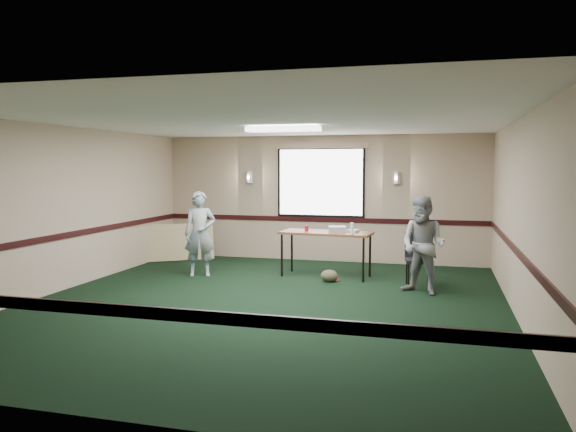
% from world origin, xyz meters
% --- Properties ---
extents(ground, '(8.00, 8.00, 0.00)m').
position_xyz_m(ground, '(0.00, 0.00, 0.00)').
color(ground, black).
rests_on(ground, ground).
extents(room_shell, '(8.00, 8.02, 8.00)m').
position_xyz_m(room_shell, '(0.00, 2.12, 1.58)').
color(room_shell, '#C4A68E').
rests_on(room_shell, ground).
extents(folding_table, '(1.73, 0.83, 0.84)m').
position_xyz_m(folding_table, '(0.46, 2.27, 0.78)').
color(folding_table, '#573419').
rests_on(folding_table, ground).
extents(projector, '(0.36, 0.33, 0.10)m').
position_xyz_m(projector, '(0.67, 2.31, 0.89)').
color(projector, '#9A9BA3').
rests_on(projector, folding_table).
extents(game_console, '(0.22, 0.20, 0.05)m').
position_xyz_m(game_console, '(0.95, 2.36, 0.86)').
color(game_console, silver).
rests_on(game_console, folding_table).
extents(red_cup, '(0.07, 0.07, 0.11)m').
position_xyz_m(red_cup, '(0.10, 2.26, 0.89)').
color(red_cup, '#AE0B0F').
rests_on(red_cup, folding_table).
extents(water_bottle, '(0.06, 0.06, 0.20)m').
position_xyz_m(water_bottle, '(0.98, 2.05, 0.94)').
color(water_bottle, '#9BD7FF').
rests_on(water_bottle, folding_table).
extents(duffel_bag, '(0.31, 0.23, 0.22)m').
position_xyz_m(duffel_bag, '(0.62, 1.81, 0.11)').
color(duffel_bag, '#444426').
rests_on(duffel_bag, ground).
extents(cable_coil, '(0.30, 0.30, 0.01)m').
position_xyz_m(cable_coil, '(0.64, 1.98, 0.01)').
color(cable_coil, '#B41617').
rests_on(cable_coil, ground).
extents(folded_table, '(1.42, 1.03, 0.79)m').
position_xyz_m(folded_table, '(-3.00, 3.22, 0.40)').
color(folded_table, tan).
rests_on(folded_table, ground).
extents(conference_chair, '(0.50, 0.51, 0.90)m').
position_xyz_m(conference_chair, '(2.14, 1.94, 0.53)').
color(conference_chair, black).
rests_on(conference_chair, ground).
extents(person_left, '(0.68, 0.57, 1.58)m').
position_xyz_m(person_left, '(-1.82, 1.75, 0.79)').
color(person_left, teal).
rests_on(person_left, ground).
extents(person_right, '(0.95, 0.87, 1.57)m').
position_xyz_m(person_right, '(2.24, 1.29, 0.79)').
color(person_right, '#7B98BF').
rests_on(person_right, ground).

